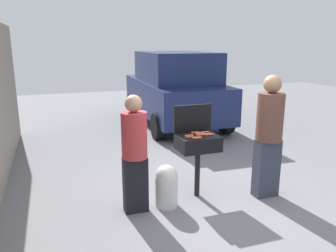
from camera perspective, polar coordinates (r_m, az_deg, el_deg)
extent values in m
plane|color=slate|center=(5.10, 7.89, -12.66)|extent=(24.00, 24.00, 0.00)
cylinder|color=black|center=(5.13, 4.97, -7.93)|extent=(0.08, 0.08, 0.73)
cube|color=black|center=(4.97, 5.09, -2.85)|extent=(0.60, 0.44, 0.22)
cube|color=black|center=(5.09, 4.15, 1.27)|extent=(0.60, 0.05, 0.42)
cylinder|color=#AD4228|center=(4.77, 4.98, -2.06)|extent=(0.13, 0.04, 0.03)
cylinder|color=#C6593D|center=(4.80, 4.83, -1.94)|extent=(0.13, 0.03, 0.03)
cylinder|color=#C6593D|center=(5.02, 5.24, -1.24)|extent=(0.13, 0.04, 0.03)
cylinder|color=#C6593D|center=(4.89, 3.60, -1.61)|extent=(0.13, 0.04, 0.03)
cylinder|color=#C6593D|center=(5.01, 6.67, -1.31)|extent=(0.13, 0.04, 0.03)
cylinder|color=#C6593D|center=(4.93, 5.52, -1.53)|extent=(0.13, 0.03, 0.03)
cylinder|color=#AD4228|center=(4.81, 3.66, -1.89)|extent=(0.13, 0.04, 0.03)
cylinder|color=#C6593D|center=(5.09, 6.26, -1.04)|extent=(0.13, 0.03, 0.03)
cylinder|color=#C6593D|center=(5.06, 4.66, -1.10)|extent=(0.13, 0.04, 0.03)
cylinder|color=#C6593D|center=(4.97, 7.06, -1.45)|extent=(0.13, 0.03, 0.03)
cylinder|color=#B74C33|center=(5.00, 5.56, -1.31)|extent=(0.13, 0.03, 0.03)
cylinder|color=silver|center=(4.85, -0.26, -10.94)|extent=(0.32, 0.32, 0.46)
sphere|color=silver|center=(4.76, -0.26, -8.43)|extent=(0.31, 0.31, 0.31)
cube|color=black|center=(4.68, -5.53, -9.85)|extent=(0.33, 0.18, 0.78)
cylinder|color=#B23338|center=(4.44, -5.74, -1.57)|extent=(0.34, 0.34, 0.62)
sphere|color=tan|center=(4.35, -5.88, 3.80)|extent=(0.23, 0.23, 0.23)
cube|color=#333847|center=(5.30, 16.30, -6.86)|extent=(0.37, 0.20, 0.88)
cylinder|color=brown|center=(5.08, 16.90, 1.48)|extent=(0.38, 0.38, 0.70)
sphere|color=#936B4C|center=(5.01, 17.29, 6.81)|extent=(0.26, 0.26, 0.26)
cube|color=navy|center=(9.67, 0.96, 5.03)|extent=(2.05, 4.46, 0.90)
cube|color=navy|center=(9.38, 1.37, 9.98)|extent=(1.85, 2.66, 0.80)
cylinder|color=black|center=(8.70, 9.81, 0.79)|extent=(0.24, 0.65, 0.64)
cylinder|color=black|center=(8.05, -1.71, -0.07)|extent=(0.24, 0.65, 0.64)
cylinder|color=black|center=(11.47, 2.82, 4.16)|extent=(0.24, 0.65, 0.64)
cylinder|color=black|center=(10.99, -6.07, 3.66)|extent=(0.24, 0.65, 0.64)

